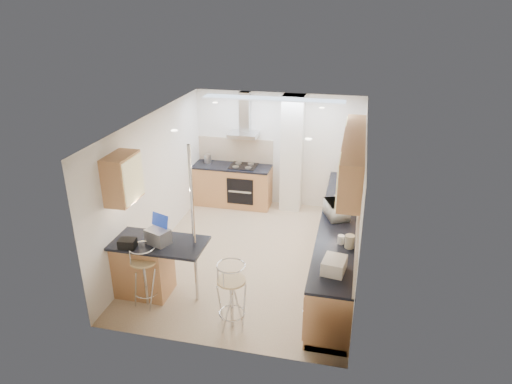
% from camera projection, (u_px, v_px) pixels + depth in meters
% --- Properties ---
extents(ground, '(4.80, 4.80, 0.00)m').
position_uv_depth(ground, '(252.00, 256.00, 8.26)').
color(ground, tan).
rests_on(ground, ground).
extents(room_shell, '(3.64, 4.84, 2.51)m').
position_uv_depth(room_shell, '(275.00, 170.00, 7.93)').
color(room_shell, white).
rests_on(room_shell, ground).
extents(right_counter, '(0.63, 4.40, 0.92)m').
position_uv_depth(right_counter, '(338.00, 242.00, 7.77)').
color(right_counter, '#C1834D').
rests_on(right_counter, ground).
extents(back_counter, '(1.70, 0.63, 0.92)m').
position_uv_depth(back_counter, '(233.00, 185.00, 10.16)').
color(back_counter, '#C1834D').
rests_on(back_counter, ground).
extents(peninsula, '(1.47, 0.72, 0.94)m').
position_uv_depth(peninsula, '(160.00, 268.00, 7.01)').
color(peninsula, '#C1834D').
rests_on(peninsula, ground).
extents(microwave, '(0.49, 0.58, 0.27)m').
position_uv_depth(microwave, '(337.00, 210.00, 7.58)').
color(microwave, white).
rests_on(microwave, right_counter).
extents(laptop, '(0.40, 0.35, 0.23)m').
position_uv_depth(laptop, '(158.00, 236.00, 6.74)').
color(laptop, '#93959A').
rests_on(laptop, peninsula).
extents(bag, '(0.27, 0.21, 0.13)m').
position_uv_depth(bag, '(127.00, 243.00, 6.64)').
color(bag, black).
rests_on(bag, peninsula).
extents(bar_stool_near, '(0.48, 0.48, 1.01)m').
position_uv_depth(bar_stool_near, '(145.00, 276.00, 6.77)').
color(bar_stool_near, tan).
rests_on(bar_stool_near, ground).
extents(bar_stool_end, '(0.59, 0.59, 1.03)m').
position_uv_depth(bar_stool_end, '(232.00, 296.00, 6.29)').
color(bar_stool_end, tan).
rests_on(bar_stool_end, ground).
extents(jar_a, '(0.16, 0.16, 0.19)m').
position_uv_depth(jar_a, '(347.00, 196.00, 8.21)').
color(jar_a, beige).
rests_on(jar_a, right_counter).
extents(jar_b, '(0.14, 0.14, 0.14)m').
position_uv_depth(jar_b, '(337.00, 200.00, 8.11)').
color(jar_b, beige).
rests_on(jar_b, right_counter).
extents(jar_c, '(0.15, 0.15, 0.20)m').
position_uv_depth(jar_c, '(350.00, 241.00, 6.67)').
color(jar_c, '#C0B699').
rests_on(jar_c, right_counter).
extents(jar_d, '(0.10, 0.10, 0.13)m').
position_uv_depth(jar_d, '(341.00, 239.00, 6.80)').
color(jar_d, white).
rests_on(jar_d, right_counter).
extents(bread_bin, '(0.34, 0.40, 0.19)m').
position_uv_depth(bread_bin, '(334.00, 265.00, 6.09)').
color(bread_bin, beige).
rests_on(bread_bin, right_counter).
extents(kettle, '(0.16, 0.16, 0.20)m').
position_uv_depth(kettle, '(208.00, 158.00, 10.12)').
color(kettle, silver).
rests_on(kettle, back_counter).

